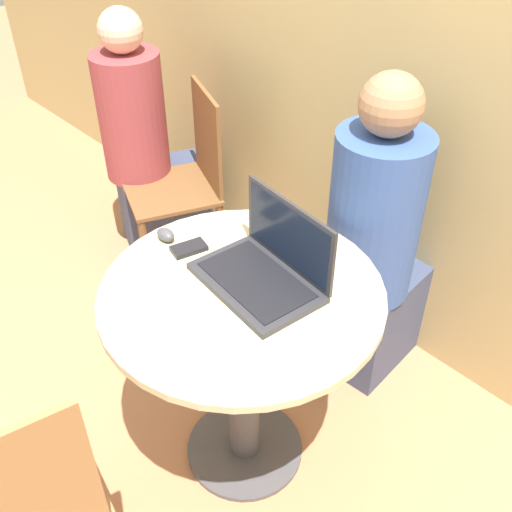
# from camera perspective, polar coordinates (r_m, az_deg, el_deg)

# --- Properties ---
(ground_plane) EXTENTS (12.00, 12.00, 0.00)m
(ground_plane) POSITION_cam_1_polar(r_m,az_deg,el_deg) (2.30, -1.07, -17.91)
(ground_plane) COLOR tan
(back_wall) EXTENTS (7.00, 0.05, 2.60)m
(back_wall) POSITION_cam_1_polar(r_m,az_deg,el_deg) (2.10, 18.44, 19.52)
(back_wall) COLOR tan
(back_wall) RESTS_ON ground_plane
(round_table) EXTENTS (0.83, 0.83, 0.78)m
(round_table) POSITION_cam_1_polar(r_m,az_deg,el_deg) (1.86, -1.27, -8.13)
(round_table) COLOR #4C4C51
(round_table) RESTS_ON ground_plane
(laptop) EXTENTS (0.39, 0.28, 0.24)m
(laptop) POSITION_cam_1_polar(r_m,az_deg,el_deg) (1.71, 1.01, -1.04)
(laptop) COLOR #2D2D33
(laptop) RESTS_ON round_table
(cell_phone) EXTENTS (0.08, 0.12, 0.02)m
(cell_phone) POSITION_cam_1_polar(r_m,az_deg,el_deg) (1.86, -6.41, 0.73)
(cell_phone) COLOR black
(cell_phone) RESTS_ON round_table
(computer_mouse) EXTENTS (0.07, 0.05, 0.04)m
(computer_mouse) POSITION_cam_1_polar(r_m,az_deg,el_deg) (1.91, -8.59, 2.01)
(computer_mouse) COLOR #4C4C51
(computer_mouse) RESTS_ON round_table
(person_seated) EXTENTS (0.34, 0.51, 1.25)m
(person_seated) POSITION_cam_1_polar(r_m,az_deg,el_deg) (2.27, 11.21, -0.09)
(person_seated) COLOR #3D4766
(person_seated) RESTS_ON ground_plane
(chair_background) EXTENTS (0.52, 0.52, 0.89)m
(chair_background) POSITION_cam_1_polar(r_m,az_deg,el_deg) (2.82, -6.81, 6.94)
(chair_background) COLOR brown
(chair_background) RESTS_ON ground_plane
(person_background) EXTENTS (0.43, 0.51, 1.20)m
(person_background) POSITION_cam_1_polar(r_m,az_deg,el_deg) (2.97, -10.27, 9.44)
(person_background) COLOR #3D4766
(person_background) RESTS_ON ground_plane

